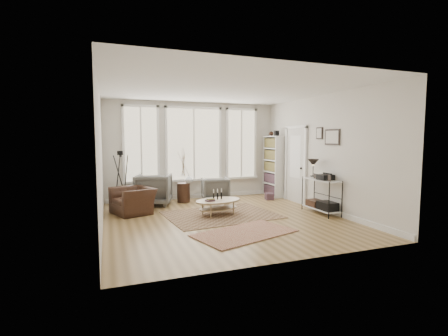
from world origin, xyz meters
name	(u,v)px	position (x,y,z in m)	size (l,w,h in m)	color
room	(225,156)	(0.02, 0.03, 1.43)	(5.50, 5.54, 2.90)	#A07F4E
bay_window	(194,145)	(0.00, 2.71, 1.61)	(4.14, 0.12, 2.24)	tan
door	(296,163)	(2.57, 1.15, 1.12)	(0.09, 1.06, 2.22)	silver
bookcase	(273,166)	(2.44, 2.23, 0.96)	(0.31, 0.85, 2.06)	white
low_shelf	(321,193)	(2.38, -0.30, 0.51)	(0.38, 1.08, 1.30)	white
wall_art	(329,136)	(2.58, -0.27, 1.88)	(0.04, 0.88, 0.44)	black
rug_main	(221,215)	(0.04, 0.36, 0.01)	(2.52, 1.89, 0.01)	brown
rug_runner	(245,233)	(-0.04, -1.22, 0.01)	(1.91, 1.06, 0.01)	brown
coffee_table	(218,203)	(-0.03, 0.39, 0.28)	(1.30, 0.99, 0.53)	tan
armchair_left	(154,189)	(-1.30, 2.12, 0.43)	(0.92, 0.94, 0.86)	#62625D
armchair_right	(215,189)	(0.45, 2.05, 0.35)	(0.74, 0.76, 0.69)	#62625D
side_table	(183,176)	(-0.44, 2.23, 0.74)	(0.37, 0.37, 1.54)	#362016
vase	(189,179)	(-0.30, 2.15, 0.67)	(0.24, 0.24, 0.25)	silver
accent_chair	(133,201)	(-1.91, 1.26, 0.32)	(0.85, 0.97, 0.63)	#362016
tripod_camera	(121,182)	(-2.15, 1.99, 0.69)	(0.53, 0.53, 1.50)	black
book_stack_near	(269,196)	(2.05, 1.73, 0.09)	(0.23, 0.29, 0.19)	maroon
book_stack_far	(269,197)	(2.05, 1.74, 0.08)	(0.20, 0.25, 0.16)	maroon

